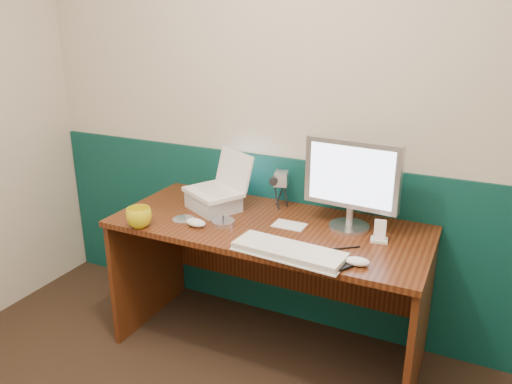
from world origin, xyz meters
The scene contains 18 objects.
back_wall centered at (0.00, 1.75, 1.25)m, with size 3.50×0.04×2.50m, color beige.
wainscot centered at (0.00, 1.74, 0.50)m, with size 3.48×0.02×1.00m, color #072F30.
desk centered at (-0.09, 1.38, 0.38)m, with size 1.60×0.70×0.75m, color #3C170A.
laptop_riser centered at (-0.44, 1.44, 0.79)m, with size 0.26×0.22×0.09m, color #B8BCC4.
laptop centered at (-0.44, 1.44, 0.96)m, with size 0.30×0.23×0.25m, color white, non-canonical shape.
monitor centered at (0.29, 1.50, 0.98)m, with size 0.47×0.13×0.47m, color #BCBBC1, non-canonical shape.
keyboard centered at (0.13, 1.10, 0.76)m, with size 0.50×0.17×0.03m, color white.
mouse_right centered at (0.43, 1.14, 0.77)m, with size 0.11×0.06×0.04m, color white.
mouse_left centered at (-0.41, 1.20, 0.77)m, with size 0.12×0.07×0.04m, color white.
mug centered at (-0.66, 1.07, 0.80)m, with size 0.13×0.13×0.10m, color yellow.
camcorder centered at (-0.13, 1.62, 0.85)m, with size 0.09×0.13×0.20m, color #B1B1B6, non-canonical shape.
cd_spindle centered at (-0.29, 1.27, 0.76)m, with size 0.12×0.12×0.02m, color silver.
cd_loose_a centered at (-0.51, 1.25, 0.75)m, with size 0.12×0.12×0.00m, color silver.
pen centered at (0.34, 1.27, 0.75)m, with size 0.01×0.01×0.13m, color black.
papers centered at (0.01, 1.41, 0.75)m, with size 0.16×0.11×0.00m, color white.
dock centered at (0.46, 1.41, 0.76)m, with size 0.08×0.06×0.01m, color white.
music_player centered at (0.46, 1.41, 0.81)m, with size 0.05×0.01×0.09m, color white.
pda centered at (0.38, 1.10, 0.76)m, with size 0.06×0.11×0.01m, color black.
Camera 1 is at (0.86, -0.75, 1.75)m, focal length 35.00 mm.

